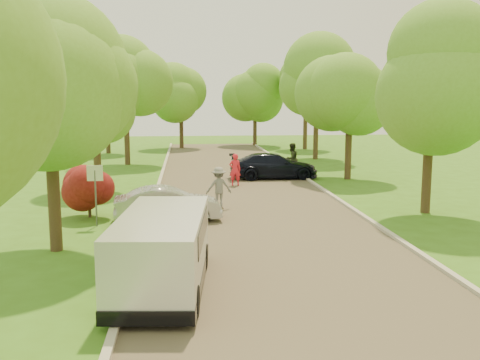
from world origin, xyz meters
name	(u,v)px	position (x,y,z in m)	size (l,w,h in m)	color
ground	(277,254)	(0.00, 0.00, 0.00)	(100.00, 100.00, 0.00)	#3C6C19
road	(246,201)	(0.00, 8.00, 0.01)	(8.00, 60.00, 0.01)	#4C4438
curb_left	(153,202)	(-4.05, 8.00, 0.06)	(0.18, 60.00, 0.12)	#B2AD9E
curb_right	(336,198)	(4.05, 8.00, 0.06)	(0.18, 60.00, 0.12)	#B2AD9E
street_sign	(95,183)	(-5.80, 4.00, 1.56)	(0.55, 0.06, 2.17)	#59595E
red_shrub	(89,189)	(-6.30, 5.50, 1.10)	(1.70, 1.70, 1.95)	#382619
tree_l_mida	(55,74)	(-6.30, 1.00, 5.17)	(4.71, 4.60, 7.39)	#382619
tree_l_midb	(99,96)	(-6.81, 12.00, 4.59)	(4.30, 4.20, 6.62)	#382619
tree_l_far	(128,84)	(-6.39, 22.00, 5.47)	(4.92, 4.80, 7.79)	#382619
tree_r_mida	(438,71)	(7.02, 5.00, 5.54)	(5.13, 5.00, 7.95)	#382619
tree_r_midb	(354,91)	(6.60, 14.00, 4.88)	(4.51, 4.40, 7.01)	#382619
tree_r_far	(320,80)	(7.23, 24.00, 5.83)	(5.33, 5.20, 8.34)	#382619
tree_bg_a	(109,88)	(-8.78, 30.00, 5.31)	(5.12, 5.00, 7.72)	#382619
tree_bg_b	(308,86)	(8.22, 32.00, 5.54)	(5.12, 5.00, 7.95)	#382619
tree_bg_c	(183,92)	(-2.79, 34.00, 5.02)	(4.92, 4.80, 7.33)	#382619
tree_bg_d	(257,90)	(4.22, 36.00, 5.31)	(5.12, 5.00, 7.72)	#382619
minivan	(163,250)	(-3.20, -2.61, 0.96)	(2.36, 5.02, 1.81)	silver
silver_sedan	(168,204)	(-3.30, 4.49, 0.64)	(1.36, 3.89, 1.28)	#A7A7AB
dark_sedan	(274,166)	(2.30, 14.63, 0.72)	(2.01, 4.93, 1.43)	black
longboard	(219,207)	(-1.31, 6.54, 0.09)	(0.34, 0.86, 0.10)	black
skateboarder	(219,187)	(-1.31, 6.54, 0.92)	(1.05, 0.60, 1.62)	slate
person_striped	(235,170)	(-0.10, 12.37, 0.83)	(0.61, 0.40, 1.67)	red
person_olive	(292,159)	(3.62, 16.07, 0.94)	(0.91, 0.71, 1.87)	#292F1C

